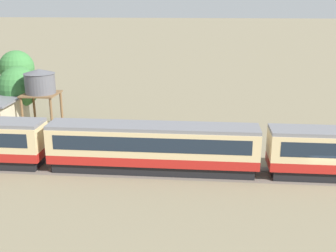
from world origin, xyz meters
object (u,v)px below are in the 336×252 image
(yard_tree_1, at_px, (19,87))
(passenger_train, at_px, (156,146))
(water_tower, at_px, (40,83))
(yard_tree_0, at_px, (17,68))

(yard_tree_1, bearing_deg, passenger_train, -36.76)
(water_tower, distance_m, yard_tree_1, 4.51)
(yard_tree_0, xyz_separation_m, yard_tree_1, (4.29, -9.16, -0.82))
(water_tower, distance_m, yard_tree_0, 14.03)
(passenger_train, height_order, yard_tree_0, yard_tree_0)
(yard_tree_0, bearing_deg, yard_tree_1, -64.90)
(passenger_train, distance_m, yard_tree_1, 22.87)
(water_tower, xyz_separation_m, yard_tree_1, (-3.67, 2.40, -1.03))
(passenger_train, relative_size, yard_tree_0, 12.33)
(passenger_train, height_order, yard_tree_1, yard_tree_1)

